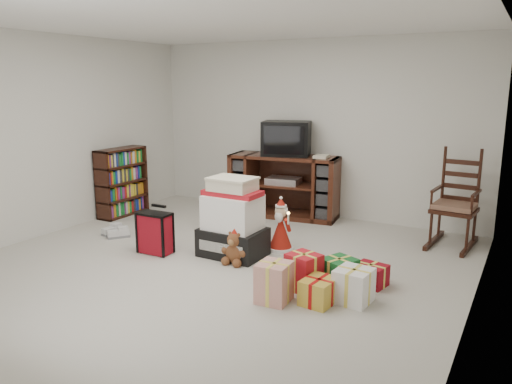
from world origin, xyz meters
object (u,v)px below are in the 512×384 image
(bookshelf, at_px, (122,183))
(mrs_claus_figurine, at_px, (212,213))
(tv_stand, at_px, (284,186))
(teddy_bear, at_px, (236,249))
(red_suitcase, at_px, (155,233))
(rocking_chair, at_px, (455,211))
(sneaker_pair, at_px, (116,232))
(gift_pile, at_px, (233,223))
(crt_television, at_px, (286,138))
(santa_figurine, at_px, (281,230))
(gift_cluster, at_px, (327,279))

(bookshelf, relative_size, mrs_claus_figurine, 1.63)
(tv_stand, bearing_deg, teddy_bear, -85.57)
(red_suitcase, bearing_deg, rocking_chair, 32.81)
(mrs_claus_figurine, bearing_deg, red_suitcase, -91.23)
(teddy_bear, xyz_separation_m, sneaker_pair, (-1.84, 0.09, -0.11))
(rocking_chair, bearing_deg, mrs_claus_figurine, -157.30)
(rocking_chair, bearing_deg, gift_pile, -136.96)
(red_suitcase, xyz_separation_m, crt_television, (0.55, 2.20, 0.89))
(bookshelf, xyz_separation_m, teddy_bear, (2.50, -0.92, -0.32))
(santa_figurine, height_order, gift_cluster, santa_figurine)
(crt_television, bearing_deg, tv_stand, 179.27)
(gift_pile, bearing_deg, bookshelf, 163.70)
(teddy_bear, distance_m, crt_television, 2.29)
(santa_figurine, bearing_deg, rocking_chair, 35.50)
(teddy_bear, xyz_separation_m, gift_cluster, (1.15, -0.27, -0.01))
(santa_figurine, bearing_deg, gift_cluster, -43.95)
(mrs_claus_figurine, bearing_deg, rocking_chair, 17.76)
(rocking_chair, relative_size, sneaker_pair, 3.10)
(rocking_chair, relative_size, santa_figurine, 1.93)
(red_suitcase, relative_size, sneaker_pair, 1.44)
(red_suitcase, xyz_separation_m, teddy_bear, (0.96, 0.17, -0.08))
(rocking_chair, height_order, santa_figurine, rocking_chair)
(santa_figurine, bearing_deg, mrs_claus_figurine, 165.74)
(sneaker_pair, height_order, gift_cluster, gift_cluster)
(rocking_chair, xyz_separation_m, sneaker_pair, (-3.76, -1.75, -0.36))
(mrs_claus_figurine, xyz_separation_m, sneaker_pair, (-0.90, -0.83, -0.18))
(teddy_bear, height_order, santa_figurine, santa_figurine)
(mrs_claus_figurine, xyz_separation_m, crt_television, (0.53, 1.11, 0.90))
(red_suitcase, bearing_deg, teddy_bear, 8.23)
(tv_stand, bearing_deg, red_suitcase, -111.13)
(teddy_bear, bearing_deg, crt_television, 101.36)
(rocking_chair, relative_size, mrs_claus_figurine, 1.99)
(bookshelf, height_order, mrs_claus_figurine, bookshelf)
(tv_stand, relative_size, santa_figurine, 2.60)
(teddy_bear, height_order, gift_cluster, teddy_bear)
(rocking_chair, bearing_deg, red_suitcase, -140.19)
(gift_cluster, bearing_deg, santa_figurine, 136.05)
(teddy_bear, relative_size, sneaker_pair, 0.92)
(rocking_chair, distance_m, sneaker_pair, 4.16)
(rocking_chair, distance_m, gift_cluster, 2.25)
(bookshelf, distance_m, rocking_chair, 4.52)
(red_suitcase, distance_m, gift_cluster, 2.11)
(bookshelf, height_order, sneaker_pair, bookshelf)
(bookshelf, xyz_separation_m, santa_figurine, (2.73, -0.29, -0.23))
(tv_stand, height_order, rocking_chair, rocking_chair)
(rocking_chair, relative_size, red_suitcase, 2.16)
(gift_cluster, xyz_separation_m, crt_television, (-1.56, 2.30, 0.99))
(red_suitcase, height_order, sneaker_pair, red_suitcase)
(teddy_bear, xyz_separation_m, crt_television, (-0.41, 2.03, 0.97))
(bookshelf, distance_m, crt_television, 2.46)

